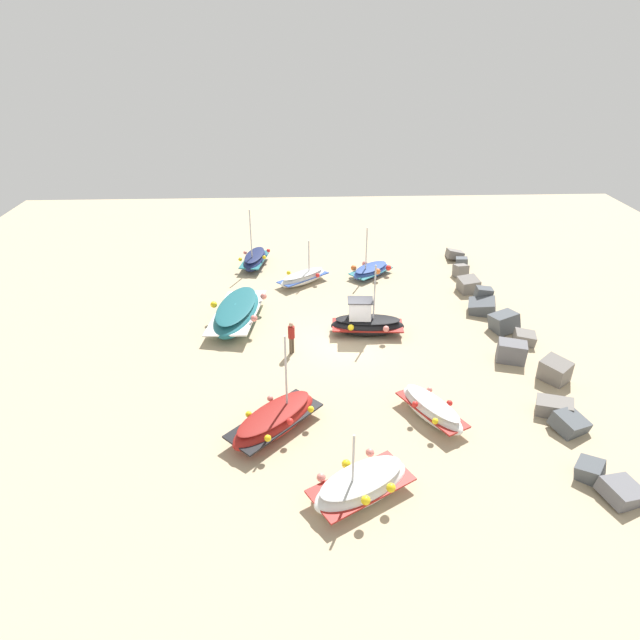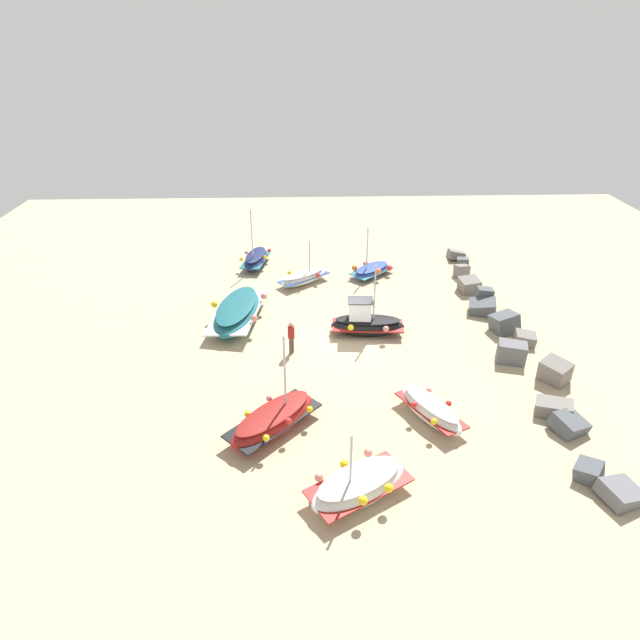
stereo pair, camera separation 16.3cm
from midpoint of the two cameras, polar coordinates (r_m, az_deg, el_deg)
ground_plane at (r=27.61m, az=2.77°, el=-2.30°), size 53.35×53.35×0.00m
fishing_boat_0 at (r=21.70m, az=-4.56°, el=-10.16°), size 4.04×3.91×3.94m
fishing_boat_1 at (r=29.54m, az=-8.33°, el=0.83°), size 5.63×3.02×1.22m
fishing_boat_2 at (r=35.04m, az=5.46°, el=5.07°), size 2.98×3.07×3.29m
fishing_boat_3 at (r=28.11m, az=4.95°, el=-0.30°), size 1.86×3.78×3.80m
fishing_boat_4 at (r=22.64m, az=11.47°, el=-9.00°), size 3.46×2.58×0.92m
fishing_boat_5 at (r=33.81m, az=-1.52°, el=4.38°), size 3.02×3.34×2.66m
fishing_boat_6 at (r=36.56m, az=-6.47°, el=6.21°), size 3.58×1.97×3.98m
fishing_boat_7 at (r=19.13m, az=4.29°, el=-16.50°), size 3.20×3.91×2.79m
person_walking at (r=26.26m, az=-2.79°, el=-1.59°), size 0.32×0.32×1.66m
breakwater_rocks at (r=29.07m, az=18.89°, el=-1.38°), size 23.07×2.83×1.33m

